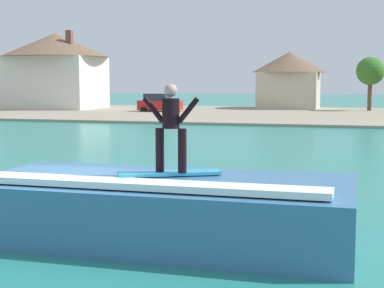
{
  "coord_description": "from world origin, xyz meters",
  "views": [
    {
      "loc": [
        5.54,
        -10.35,
        3.05
      ],
      "look_at": [
        1.88,
        2.58,
        1.63
      ],
      "focal_mm": 55.85,
      "sensor_mm": 36.0,
      "label": 1
    }
  ],
  "objects": [
    {
      "name": "wave_crest",
      "position": [
        1.88,
        0.42,
        0.61
      ],
      "size": [
        7.29,
        3.44,
        1.31
      ],
      "color": "teal",
      "rests_on": "ground_plane"
    },
    {
      "name": "house_with_chimney",
      "position": [
        -25.25,
        46.0,
        4.58
      ],
      "size": [
        11.17,
        11.17,
        8.12
      ],
      "color": "silver",
      "rests_on": "ground_plane"
    },
    {
      "name": "shoreline_bank",
      "position": [
        0.0,
        42.75,
        0.09
      ],
      "size": [
        120.0,
        26.5,
        0.18
      ],
      "color": "gray",
      "rests_on": "ground_plane"
    },
    {
      "name": "car_near_shore",
      "position": [
        -12.71,
        42.8,
        0.95
      ],
      "size": [
        3.94,
        2.26,
        1.86
      ],
      "color": "red",
      "rests_on": "ground_plane"
    },
    {
      "name": "ground_plane",
      "position": [
        0.0,
        0.0,
        0.0
      ],
      "size": [
        260.0,
        260.0,
        0.0
      ],
      "primitive_type": "plane",
      "color": "#257F73"
    },
    {
      "name": "surfboard",
      "position": [
        2.13,
        0.15,
        1.34
      ],
      "size": [
        1.89,
        1.24,
        0.06
      ],
      "color": "#33A5CC",
      "rests_on": "wave_crest"
    },
    {
      "name": "tree_tall_bare",
      "position": [
        6.3,
        49.72,
        3.92
      ],
      "size": [
        2.7,
        2.7,
        5.34
      ],
      "color": "brown",
      "rests_on": "ground_plane"
    },
    {
      "name": "surfer",
      "position": [
        2.18,
        0.09,
        2.28
      ],
      "size": [
        1.09,
        0.32,
        1.64
      ],
      "color": "black",
      "rests_on": "surfboard"
    },
    {
      "name": "house_small_cottage",
      "position": [
        -1.77,
        52.73,
        3.37
      ],
      "size": [
        7.75,
        7.75,
        6.06
      ],
      "color": "beige",
      "rests_on": "ground_plane"
    }
  ]
}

